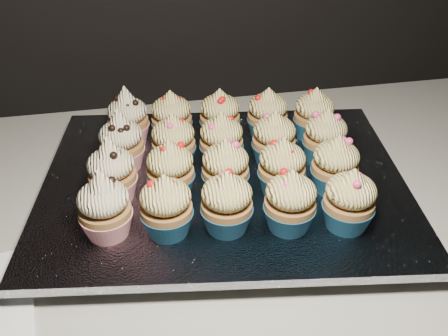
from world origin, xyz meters
name	(u,v)px	position (x,y,z in m)	size (l,w,h in m)	color
worktop	(229,201)	(0.00, 1.70, 0.88)	(2.44, 0.64, 0.04)	beige
baking_tray	(224,191)	(-0.01, 1.69, 0.91)	(0.46, 0.35, 0.02)	black
foil_lining	(224,181)	(-0.01, 1.69, 0.93)	(0.50, 0.39, 0.01)	silver
cupcake_0	(105,207)	(-0.17, 1.60, 0.97)	(0.06, 0.06, 0.10)	red
cupcake_1	(166,207)	(-0.10, 1.59, 0.97)	(0.06, 0.06, 0.08)	navy
cupcake_2	(227,203)	(-0.03, 1.58, 0.97)	(0.06, 0.06, 0.08)	navy
cupcake_3	(290,202)	(0.05, 1.57, 0.97)	(0.06, 0.06, 0.08)	navy
cupcake_4	(349,201)	(0.12, 1.56, 0.97)	(0.06, 0.06, 0.08)	navy
cupcake_5	(112,172)	(-0.16, 1.67, 0.97)	(0.06, 0.06, 0.10)	red
cupcake_6	(171,170)	(-0.09, 1.66, 0.97)	(0.06, 0.06, 0.08)	navy
cupcake_7	(226,169)	(-0.02, 1.65, 0.97)	(0.06, 0.06, 0.08)	navy
cupcake_8	(282,168)	(0.06, 1.64, 0.97)	(0.06, 0.06, 0.08)	navy
cupcake_9	(335,166)	(0.13, 1.63, 0.97)	(0.06, 0.06, 0.08)	navy
cupcake_10	(121,143)	(-0.15, 1.74, 0.97)	(0.06, 0.06, 0.10)	red
cupcake_11	(174,142)	(-0.07, 1.73, 0.97)	(0.06, 0.06, 0.08)	navy
cupcake_12	(221,141)	(-0.01, 1.72, 0.97)	(0.06, 0.06, 0.08)	navy
cupcake_13	(274,140)	(0.07, 1.71, 0.97)	(0.06, 0.06, 0.08)	navy
cupcake_14	(325,138)	(0.14, 1.70, 0.97)	(0.06, 0.06, 0.08)	navy
cupcake_15	(128,119)	(-0.14, 1.81, 0.97)	(0.06, 0.06, 0.10)	red
cupcake_16	(172,118)	(-0.07, 1.81, 0.97)	(0.06, 0.06, 0.08)	navy
cupcake_17	(220,116)	(0.00, 1.80, 0.97)	(0.06, 0.06, 0.08)	navy
cupcake_18	(268,115)	(0.08, 1.79, 0.97)	(0.06, 0.06, 0.08)	navy
cupcake_19	(314,115)	(0.15, 1.77, 0.97)	(0.06, 0.06, 0.08)	navy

